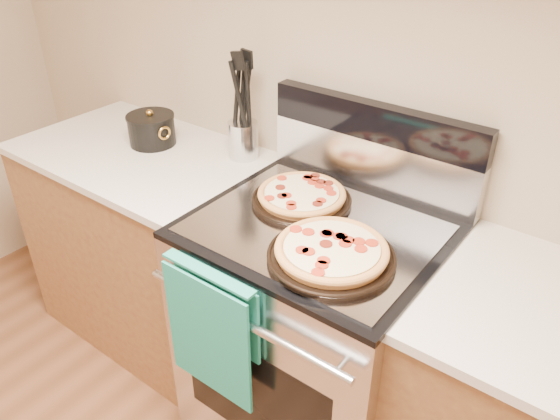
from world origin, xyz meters
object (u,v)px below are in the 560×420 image
Objects in this scene: utensil_crock at (243,140)px; range_body at (315,336)px; saucepan at (152,131)px; pepperoni_pizza_front at (331,252)px; pepperoni_pizza_back at (302,196)px.

range_body is at bearing -25.07° from utensil_crock.
pepperoni_pizza_front is at bearing -13.67° from saucepan.
pepperoni_pizza_back is (-0.12, 0.07, 0.50)m from range_body.
pepperoni_pizza_back is at bearing -23.36° from utensil_crock.
utensil_crock is (-0.51, 0.24, 0.53)m from range_body.
saucepan is at bearing -160.81° from utensil_crock.
utensil_crock is at bearing 154.93° from range_body.
range_body is 0.78m from utensil_crock.
saucepan is (-0.37, -0.13, -0.02)m from utensil_crock.
pepperoni_pizza_front reaches higher than range_body.
utensil_crock is at bearing 156.64° from pepperoni_pizza_back.
pepperoni_pizza_back is 2.25× the size of utensil_crock.
saucepan is at bearing 172.90° from range_body.
range_body is at bearing 133.06° from pepperoni_pizza_front.
range_body is 4.88× the size of saucepan.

